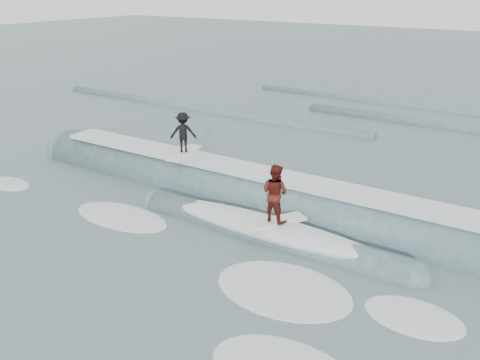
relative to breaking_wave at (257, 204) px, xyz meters
The scene contains 6 objects.
ground 3.68m from the breaking_wave, 94.00° to the right, with size 160.00×160.00×0.00m, color #3E555B.
breaking_wave is the anchor object (origin of this frame).
surfer_black 3.98m from the breaking_wave, behind, with size 1.12×2.07×1.62m.
surfer_red 2.93m from the breaking_wave, 46.52° to the right, with size 1.46×2.01×1.87m.
whitewater 4.38m from the breaking_wave, 78.07° to the right, with size 17.76×5.67×0.10m.
far_swells 14.01m from the breaking_wave, 93.71° to the left, with size 38.55×8.65×0.80m.
Camera 1 is at (9.30, -10.91, 7.38)m, focal length 40.00 mm.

